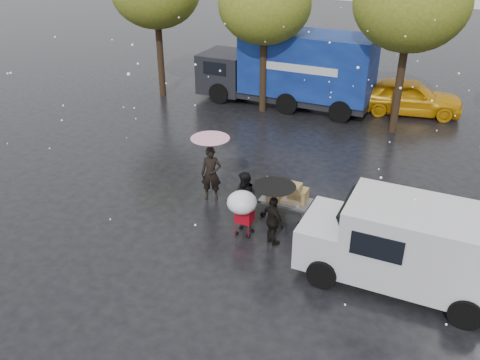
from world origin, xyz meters
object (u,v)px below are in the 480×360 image
at_px(vendor_cart, 288,196).
at_px(shopping_cart, 242,205).
at_px(white_van, 409,245).
at_px(yellow_taxi, 409,97).
at_px(person_pink, 211,174).
at_px(blue_truck, 290,69).
at_px(person_black, 273,221).

distance_m(vendor_cart, shopping_cart, 1.77).
relative_size(shopping_cart, white_van, 0.30).
height_order(shopping_cart, yellow_taxi, yellow_taxi).
xyz_separation_m(person_pink, white_van, (6.33, -1.77, 0.26)).
bearing_deg(blue_truck, white_van, -57.66).
xyz_separation_m(white_van, yellow_taxi, (-1.84, 12.62, -0.35)).
bearing_deg(shopping_cart, white_van, -2.51).
relative_size(shopping_cart, yellow_taxi, 0.31).
relative_size(vendor_cart, shopping_cart, 1.04).
relative_size(vendor_cart, white_van, 0.31).
xyz_separation_m(person_black, vendor_cart, (-0.10, 1.50, -0.02)).
height_order(person_pink, shopping_cart, person_pink).
distance_m(person_pink, yellow_taxi, 11.74).
bearing_deg(shopping_cart, vendor_cart, 62.31).
height_order(vendor_cart, shopping_cart, shopping_cart).
distance_m(vendor_cart, blue_truck, 10.30).
height_order(person_pink, yellow_taxi, person_pink).
xyz_separation_m(shopping_cart, white_van, (4.51, -0.20, 0.10)).
relative_size(person_pink, blue_truck, 0.22).
bearing_deg(white_van, person_pink, 164.35).
bearing_deg(yellow_taxi, vendor_cart, 159.34).
relative_size(white_van, blue_truck, 0.59).
bearing_deg(blue_truck, yellow_taxi, 13.17).
bearing_deg(vendor_cart, person_pink, 179.20).
xyz_separation_m(person_black, shopping_cart, (-0.91, -0.04, 0.32)).
relative_size(person_pink, shopping_cart, 1.23).
relative_size(person_pink, vendor_cart, 1.18).
xyz_separation_m(person_black, blue_truck, (-3.60, 11.13, 1.02)).
relative_size(person_pink, person_black, 1.21).
bearing_deg(person_pink, shopping_cart, -59.96).
distance_m(vendor_cart, white_van, 4.11).
xyz_separation_m(person_pink, person_black, (2.73, -1.53, -0.16)).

